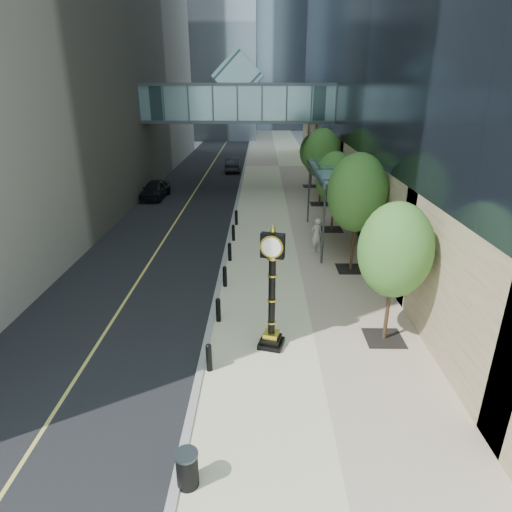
# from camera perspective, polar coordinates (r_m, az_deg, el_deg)

# --- Properties ---
(ground) EXTENTS (320.00, 320.00, 0.00)m
(ground) POSITION_cam_1_polar(r_m,az_deg,el_deg) (13.96, 4.93, -17.65)
(ground) COLOR gray
(ground) RESTS_ON ground
(road) EXTENTS (8.00, 180.00, 0.02)m
(road) POSITION_cam_1_polar(r_m,az_deg,el_deg) (51.87, -6.02, 11.83)
(road) COLOR black
(road) RESTS_ON ground
(sidewalk) EXTENTS (8.00, 180.00, 0.06)m
(sidewalk) POSITION_cam_1_polar(r_m,az_deg,el_deg) (51.55, 3.04, 11.88)
(sidewalk) COLOR beige
(sidewalk) RESTS_ON ground
(curb) EXTENTS (0.25, 180.00, 0.07)m
(curb) POSITION_cam_1_polar(r_m,az_deg,el_deg) (51.55, -1.50, 11.91)
(curb) COLOR gray
(curb) RESTS_ON ground
(skywalk) EXTENTS (17.00, 4.20, 5.80)m
(skywalk) POSITION_cam_1_polar(r_m,az_deg,el_deg) (38.82, -2.33, 20.07)
(skywalk) COLOR slate
(skywalk) RESTS_ON ground
(entrance_canopy) EXTENTS (3.00, 8.00, 4.38)m
(entrance_canopy) POSITION_cam_1_polar(r_m,az_deg,el_deg) (25.58, 11.04, 10.89)
(entrance_canopy) COLOR #383F44
(entrance_canopy) RESTS_ON ground
(bollard_row) EXTENTS (0.20, 16.20, 0.90)m
(bollard_row) POSITION_cam_1_polar(r_m,az_deg,el_deg) (21.51, -3.83, -1.09)
(bollard_row) COLOR black
(bollard_row) RESTS_ON sidewalk
(street_trees) EXTENTS (2.88, 28.43, 5.92)m
(street_trees) POSITION_cam_1_polar(r_m,az_deg,el_deg) (26.98, 10.75, 10.51)
(street_trees) COLOR black
(street_trees) RESTS_ON sidewalk
(street_clock) EXTENTS (1.03, 1.03, 4.48)m
(street_clock) POSITION_cam_1_polar(r_m,az_deg,el_deg) (14.90, 2.13, -5.60)
(street_clock) COLOR black
(street_clock) RESTS_ON sidewalk
(trash_bin) EXTENTS (0.66, 0.66, 0.90)m
(trash_bin) POSITION_cam_1_polar(r_m,az_deg,el_deg) (11.26, -9.14, -26.35)
(trash_bin) COLOR black
(trash_bin) RESTS_ON sidewalk
(pedestrian) EXTENTS (0.83, 0.70, 1.93)m
(pedestrian) POSITION_cam_1_polar(r_m,az_deg,el_deg) (24.40, 8.08, 2.85)
(pedestrian) COLOR beige
(pedestrian) RESTS_ON sidewalk
(car_near) EXTENTS (2.03, 4.48, 1.49)m
(car_near) POSITION_cam_1_polar(r_m,az_deg,el_deg) (37.22, -13.31, 8.64)
(car_near) COLOR black
(car_near) RESTS_ON road
(car_far) EXTENTS (1.73, 4.59, 1.49)m
(car_far) POSITION_cam_1_polar(r_m,az_deg,el_deg) (48.40, -3.10, 12.12)
(car_far) COLOR black
(car_far) RESTS_ON road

